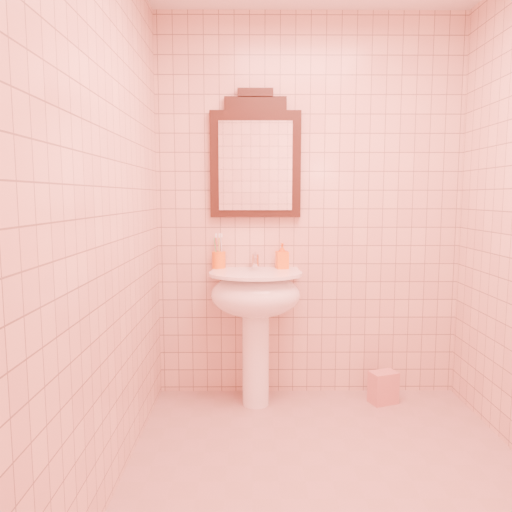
{
  "coord_description": "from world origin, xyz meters",
  "views": [
    {
      "loc": [
        -0.37,
        -2.2,
        1.33
      ],
      "look_at": [
        -0.35,
        0.55,
        1.0
      ],
      "focal_mm": 35.0,
      "sensor_mm": 36.0,
      "label": 1
    }
  ],
  "objects_px": {
    "pedestal_sink": "(256,304)",
    "toothbrush_cup": "(219,260)",
    "soap_dispenser": "(282,256)",
    "towel": "(383,387)",
    "mirror": "(255,159)"
  },
  "relations": [
    {
      "from": "pedestal_sink",
      "to": "toothbrush_cup",
      "type": "height_order",
      "value": "toothbrush_cup"
    },
    {
      "from": "pedestal_sink",
      "to": "toothbrush_cup",
      "type": "bearing_deg",
      "value": 145.11
    },
    {
      "from": "pedestal_sink",
      "to": "soap_dispenser",
      "type": "bearing_deg",
      "value": 39.62
    },
    {
      "from": "towel",
      "to": "soap_dispenser",
      "type": "bearing_deg",
      "value": 169.75
    },
    {
      "from": "toothbrush_cup",
      "to": "pedestal_sink",
      "type": "bearing_deg",
      "value": -34.89
    },
    {
      "from": "pedestal_sink",
      "to": "towel",
      "type": "distance_m",
      "value": 1.0
    },
    {
      "from": "mirror",
      "to": "soap_dispenser",
      "type": "bearing_deg",
      "value": -18.49
    },
    {
      "from": "toothbrush_cup",
      "to": "soap_dispenser",
      "type": "bearing_deg",
      "value": -3.33
    },
    {
      "from": "pedestal_sink",
      "to": "towel",
      "type": "relative_size",
      "value": 4.19
    },
    {
      "from": "toothbrush_cup",
      "to": "towel",
      "type": "relative_size",
      "value": 0.99
    },
    {
      "from": "toothbrush_cup",
      "to": "towel",
      "type": "distance_m",
      "value": 1.35
    },
    {
      "from": "mirror",
      "to": "toothbrush_cup",
      "type": "xyz_separation_m",
      "value": [
        -0.24,
        -0.03,
        -0.65
      ]
    },
    {
      "from": "soap_dispenser",
      "to": "pedestal_sink",
      "type": "bearing_deg",
      "value": -149.65
    },
    {
      "from": "soap_dispenser",
      "to": "towel",
      "type": "distance_m",
      "value": 1.07
    },
    {
      "from": "toothbrush_cup",
      "to": "soap_dispenser",
      "type": "xyz_separation_m",
      "value": [
        0.41,
        -0.02,
        0.03
      ]
    }
  ]
}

